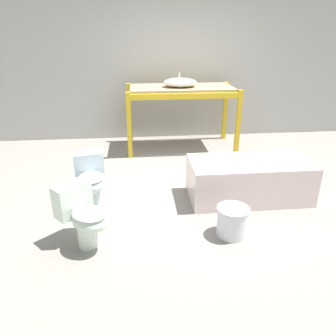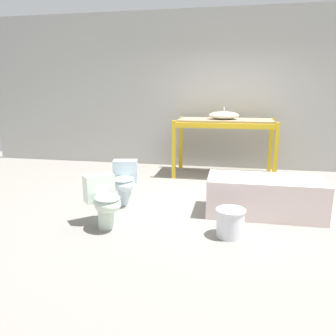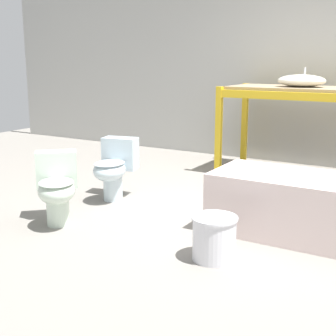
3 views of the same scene
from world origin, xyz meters
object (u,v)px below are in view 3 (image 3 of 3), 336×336
at_px(toilet_near, 114,166).
at_px(toilet_far, 57,186).
at_px(bathtub_main, 306,202).
at_px(bucket_white, 214,237).
at_px(sink_basin, 302,81).

distance_m(toilet_near, toilet_far, 0.84).
relative_size(bathtub_main, toilet_far, 2.36).
bearing_deg(toilet_far, bucket_white, -41.66).
distance_m(sink_basin, toilet_near, 2.47).
relative_size(toilet_far, bucket_white, 1.91).
relative_size(sink_basin, bucket_white, 1.70).
height_order(sink_basin, bathtub_main, sink_basin).
height_order(sink_basin, bucket_white, sink_basin).
bearing_deg(bathtub_main, sink_basin, 107.49).
xyz_separation_m(toilet_near, bucket_white, (1.52, -0.83, -0.17)).
relative_size(sink_basin, toilet_far, 0.89).
xyz_separation_m(bathtub_main, toilet_far, (-1.93, -0.80, 0.06)).
bearing_deg(bathtub_main, bucket_white, -118.95).
xyz_separation_m(toilet_near, toilet_far, (0.02, -0.84, 0.00)).
bearing_deg(toilet_near, toilet_far, -100.60).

